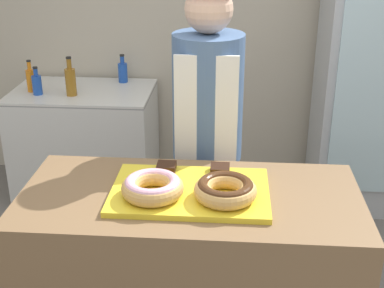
{
  "coord_description": "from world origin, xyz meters",
  "views": [
    {
      "loc": [
        0.16,
        -1.91,
        1.99
      ],
      "look_at": [
        0.0,
        0.1,
        1.12
      ],
      "focal_mm": 50.0,
      "sensor_mm": 36.0,
      "label": 1
    }
  ],
  "objects": [
    {
      "name": "wall_back",
      "position": [
        0.0,
        2.13,
        1.35
      ],
      "size": [
        8.0,
        0.06,
        2.7
      ],
      "color": "#BCB29E",
      "rests_on": "ground_plane"
    },
    {
      "name": "display_counter",
      "position": [
        0.0,
        0.0,
        0.47
      ],
      "size": [
        1.4,
        0.66,
        0.94
      ],
      "color": "brown",
      "rests_on": "ground_plane"
    },
    {
      "name": "serving_tray",
      "position": [
        0.0,
        0.0,
        0.95
      ],
      "size": [
        0.64,
        0.43,
        0.02
      ],
      "color": "yellow",
      "rests_on": "display_counter"
    },
    {
      "name": "donut_light_glaze",
      "position": [
        -0.14,
        -0.07,
        1.0
      ],
      "size": [
        0.25,
        0.25,
        0.08
      ],
      "color": "tan",
      "rests_on": "serving_tray"
    },
    {
      "name": "donut_chocolate_glaze",
      "position": [
        0.14,
        -0.07,
        1.0
      ],
      "size": [
        0.25,
        0.25,
        0.08
      ],
      "color": "tan",
      "rests_on": "serving_tray"
    },
    {
      "name": "brownie_back_left",
      "position": [
        -0.12,
        0.16,
        0.98
      ],
      "size": [
        0.08,
        0.08,
        0.03
      ],
      "color": "black",
      "rests_on": "serving_tray"
    },
    {
      "name": "brownie_back_right",
      "position": [
        0.12,
        0.16,
        0.98
      ],
      "size": [
        0.08,
        0.08,
        0.03
      ],
      "color": "black",
      "rests_on": "serving_tray"
    },
    {
      "name": "baker_person",
      "position": [
        0.04,
        0.59,
        0.93
      ],
      "size": [
        0.35,
        0.35,
        1.74
      ],
      "color": "#4C4C51",
      "rests_on": "ground_plane"
    },
    {
      "name": "beverage_fridge",
      "position": [
        1.07,
        1.73,
        0.96
      ],
      "size": [
        0.6,
        0.61,
        1.91
      ],
      "color": "#ADB2B7",
      "rests_on": "ground_plane"
    },
    {
      "name": "chest_freezer",
      "position": [
        -0.93,
        1.74,
        0.41
      ],
      "size": [
        1.01,
        0.67,
        0.81
      ],
      "color": "silver",
      "rests_on": "ground_plane"
    },
    {
      "name": "bottle_orange",
      "position": [
        -1.28,
        1.68,
        0.9
      ],
      "size": [
        0.06,
        0.06,
        0.23
      ],
      "color": "orange",
      "rests_on": "chest_freezer"
    },
    {
      "name": "bottle_blue",
      "position": [
        -1.21,
        1.62,
        0.89
      ],
      "size": [
        0.07,
        0.07,
        0.2
      ],
      "color": "#1E4CB2",
      "rests_on": "chest_freezer"
    },
    {
      "name": "bottle_blue_b",
      "position": [
        -0.67,
        1.96,
        0.89
      ],
      "size": [
        0.07,
        0.07,
        0.21
      ],
      "color": "#1E4CB2",
      "rests_on": "chest_freezer"
    },
    {
      "name": "bottle_amber",
      "position": [
        -0.97,
        1.61,
        0.92
      ],
      "size": [
        0.07,
        0.07,
        0.28
      ],
      "color": "#99661E",
      "rests_on": "chest_freezer"
    }
  ]
}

